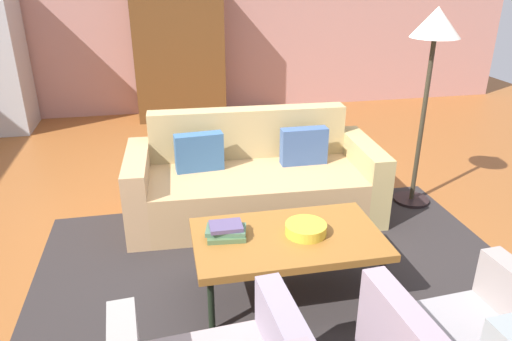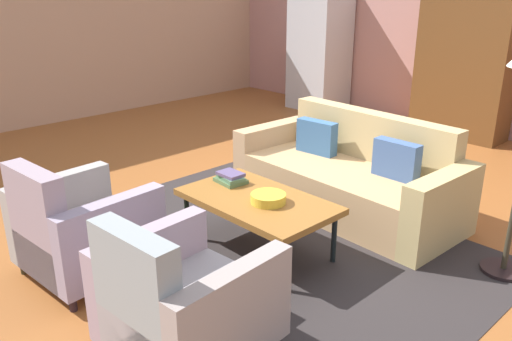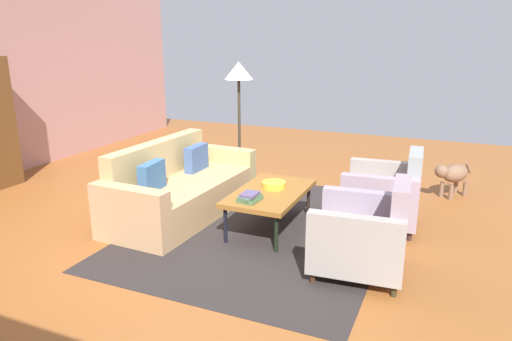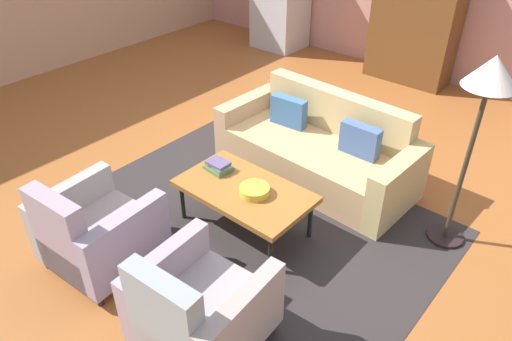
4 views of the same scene
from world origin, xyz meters
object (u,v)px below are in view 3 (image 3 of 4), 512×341
at_px(couch, 178,190).
at_px(armchair_right, 387,196).
at_px(fruit_bowl, 274,185).
at_px(coffee_table, 270,194).
at_px(dog, 453,174).
at_px(floor_lamp, 239,82).
at_px(book_stack, 250,197).
at_px(armchair_left, 367,237).

xyz_separation_m(couch, armchair_right, (0.60, -2.35, 0.06)).
bearing_deg(fruit_bowl, coffee_table, 180.00).
xyz_separation_m(armchair_right, fruit_bowl, (-0.49, 1.17, 0.13)).
relative_size(coffee_table, dog, 1.97).
height_order(armchair_right, fruit_bowl, armchair_right).
relative_size(coffee_table, floor_lamp, 0.70).
relative_size(couch, armchair_right, 2.42).
distance_m(couch, book_stack, 1.20).
height_order(couch, dog, couch).
distance_m(couch, floor_lamp, 1.88).
height_order(coffee_table, fruit_bowl, fruit_bowl).
xyz_separation_m(couch, book_stack, (-0.39, -1.12, 0.19)).
xyz_separation_m(coffee_table, armchair_right, (0.60, -1.17, -0.06)).
height_order(coffee_table, book_stack, book_stack).
relative_size(couch, coffee_table, 1.78).
bearing_deg(armchair_right, dog, -29.85).
height_order(armchair_right, book_stack, armchair_right).
bearing_deg(fruit_bowl, floor_lamp, 38.09).
distance_m(couch, armchair_left, 2.43).
bearing_deg(armchair_right, floor_lamp, 64.68).
distance_m(coffee_table, armchair_right, 1.31).
xyz_separation_m(couch, armchair_left, (-0.60, -2.35, 0.06)).
height_order(couch, fruit_bowl, couch).
height_order(coffee_table, armchair_left, armchair_left).
bearing_deg(book_stack, fruit_bowl, -7.76).
bearing_deg(couch, book_stack, 73.02).
bearing_deg(dog, armchair_left, 20.27).
height_order(armchair_left, book_stack, armchair_left).
distance_m(book_stack, dog, 3.01).
height_order(coffee_table, armchair_right, armchair_right).
bearing_deg(couch, floor_lamp, 177.59).
height_order(armchair_right, floor_lamp, floor_lamp).
relative_size(armchair_left, fruit_bowl, 3.32).
distance_m(fruit_bowl, book_stack, 0.51).
height_order(coffee_table, dog, dog).
distance_m(coffee_table, fruit_bowl, 0.14).
xyz_separation_m(armchair_left, fruit_bowl, (0.71, 1.17, 0.13)).
bearing_deg(armchair_left, fruit_bowl, 54.29).
xyz_separation_m(armchair_left, armchair_right, (1.20, -0.00, 0.00)).
bearing_deg(armchair_right, book_stack, 124.78).
bearing_deg(coffee_table, dog, -43.03).
relative_size(couch, fruit_bowl, 8.05).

